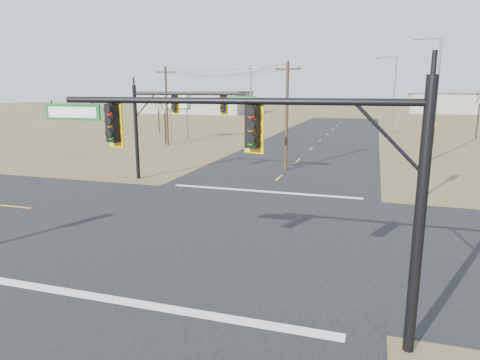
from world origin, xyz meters
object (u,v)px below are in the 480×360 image
(mast_arm_far, at_px, (176,112))
(streetlight_b, at_px, (393,90))
(highway_sign, at_px, (179,107))
(streetlight_a, at_px, (434,92))
(pedestal_signal_ne, at_px, (429,143))
(mast_arm_near, at_px, (258,149))
(utility_pole_near, at_px, (287,114))
(bare_tree_b, at_px, (158,101))
(bare_tree_a, at_px, (164,105))
(utility_pole_far, at_px, (167,105))
(streetlight_c, at_px, (252,97))
(bare_tree_d, at_px, (480,96))

(mast_arm_far, bearing_deg, streetlight_b, 54.92)
(highway_sign, xyz_separation_m, streetlight_a, (28.24, -7.18, 1.96))
(mast_arm_far, height_order, pedestal_signal_ne, mast_arm_far)
(mast_arm_near, relative_size, pedestal_signal_ne, 2.32)
(utility_pole_near, xyz_separation_m, streetlight_b, (8.71, 35.18, 1.83))
(streetlight_b, bearing_deg, mast_arm_near, -111.97)
(utility_pole_near, bearing_deg, mast_arm_near, -80.51)
(utility_pole_near, height_order, bare_tree_b, utility_pole_near)
(bare_tree_a, bearing_deg, utility_pole_far, -55.54)
(pedestal_signal_ne, relative_size, bare_tree_a, 0.79)
(pedestal_signal_ne, distance_m, streetlight_c, 35.39)
(highway_sign, xyz_separation_m, bare_tree_a, (-0.10, -3.57, 0.35))
(bare_tree_a, bearing_deg, utility_pole_near, -37.02)
(highway_sign, xyz_separation_m, bare_tree_d, (36.05, 12.87, 1.33))
(streetlight_a, height_order, streetlight_b, streetlight_b)
(mast_arm_far, xyz_separation_m, pedestal_signal_ne, (15.96, 0.34, -1.53))
(mast_arm_near, height_order, pedestal_signal_ne, mast_arm_near)
(pedestal_signal_ne, height_order, bare_tree_d, bare_tree_d)
(utility_pole_far, bearing_deg, mast_arm_near, -59.69)
(streetlight_b, height_order, bare_tree_a, streetlight_b)
(streetlight_b, bearing_deg, utility_pole_far, -152.87)
(pedestal_signal_ne, bearing_deg, bare_tree_a, 136.60)
(pedestal_signal_ne, relative_size, highway_sign, 0.77)
(streetlight_c, bearing_deg, streetlight_b, 27.13)
(streetlight_c, distance_m, bare_tree_b, 14.28)
(pedestal_signal_ne, relative_size, bare_tree_d, 0.66)
(mast_arm_near, xyz_separation_m, pedestal_signal_ne, (5.81, 16.66, -1.58))
(mast_arm_near, bearing_deg, streetlight_a, 92.17)
(bare_tree_d, bearing_deg, highway_sign, -160.35)
(bare_tree_a, relative_size, bare_tree_d, 0.83)
(mast_arm_near, relative_size, bare_tree_a, 1.84)
(streetlight_a, distance_m, bare_tree_b, 38.16)
(bare_tree_a, bearing_deg, pedestal_signal_ne, -34.98)
(mast_arm_far, height_order, bare_tree_a, mast_arm_far)
(pedestal_signal_ne, relative_size, utility_pole_near, 0.53)
(mast_arm_near, height_order, highway_sign, mast_arm_near)
(mast_arm_near, distance_m, bare_tree_b, 54.07)
(utility_pole_near, relative_size, bare_tree_d, 1.24)
(streetlight_c, bearing_deg, streetlight_a, -39.59)
(mast_arm_far, distance_m, streetlight_a, 23.46)
(utility_pole_far, distance_m, bare_tree_a, 1.97)
(utility_pole_far, height_order, streetlight_a, streetlight_a)
(mast_arm_near, height_order, utility_pole_far, utility_pole_far)
(mast_arm_near, xyz_separation_m, bare_tree_b, (-27.59, 46.50, -0.26))
(utility_pole_far, xyz_separation_m, highway_sign, (-1.02, 5.20, -0.48))
(highway_sign, bearing_deg, pedestal_signal_ne, -54.02)
(utility_pole_near, height_order, bare_tree_a, utility_pole_near)
(bare_tree_d, bearing_deg, bare_tree_b, -173.05)
(streetlight_a, relative_size, bare_tree_a, 1.92)
(utility_pole_near, distance_m, highway_sign, 23.61)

